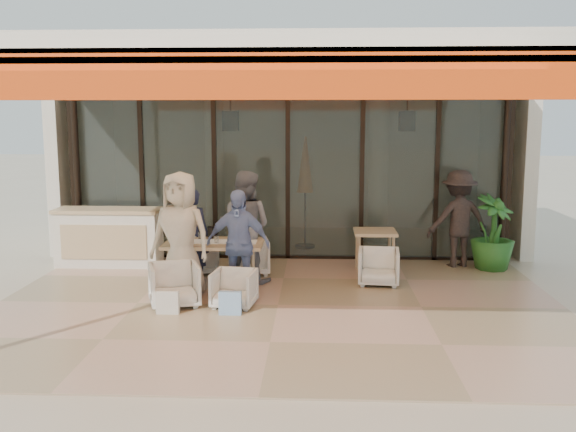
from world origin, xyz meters
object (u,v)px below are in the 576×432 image
diner_grey (245,227)px  diner_cream (181,235)px  chair_far_right (248,254)px  chair_near_right (234,287)px  chair_near_left (174,283)px  potted_palm (493,233)px  host_counter (109,237)px  standing_woman (458,219)px  side_table (375,237)px  chair_far_left (199,256)px  diner_navy (193,235)px  side_chair (379,265)px  dining_table (214,245)px  diner_periwinkle (238,244)px

diner_grey → diner_cream: size_ratio=0.97×
chair_far_right → chair_near_right: 1.90m
chair_near_right → diner_grey: (0.00, 1.40, 0.61)m
chair_near_left → potted_palm: potted_palm is taller
host_counter → chair_near_left: bearing=-54.5°
host_counter → diner_cream: (1.69, -1.86, 0.40)m
standing_woman → potted_palm: size_ratio=1.31×
chair_near_left → side_table: size_ratio=0.92×
chair_far_left → diner_navy: size_ratio=0.41×
chair_far_right → standing_woman: (3.63, 0.69, 0.52)m
chair_near_left → diner_cream: bearing=70.7°
host_counter → diner_navy: bearing=-29.8°
chair_near_right → potted_palm: 4.82m
chair_near_right → side_chair: (2.13, 1.29, 0.03)m
chair_far_left → potted_palm: 5.05m
dining_table → potted_palm: size_ratio=1.14×
potted_palm → standing_woman: bearing=158.6°
host_counter → diner_grey: 2.73m
chair_far_right → diner_grey: diner_grey is taller
dining_table → side_chair: (2.56, 0.34, -0.36)m
dining_table → diner_periwinkle: 0.64m
host_counter → diner_grey: bearing=-20.9°
chair_far_left → chair_far_right: chair_far_right is taller
dining_table → side_chair: bearing=7.5°
diner_periwinkle → side_table: 2.63m
chair_near_left → side_table: side_table is taller
chair_far_left → diner_periwinkle: 1.71m
chair_near_left → diner_periwinkle: size_ratio=0.42×
diner_navy → chair_near_right: bearing=133.0°
chair_far_right → chair_near_left: (-0.84, -1.90, -0.00)m
dining_table → standing_woman: (4.06, 1.63, 0.18)m
side_chair → potted_palm: size_ratio=0.49×
diner_grey → dining_table: bearing=62.2°
diner_grey → diner_periwinkle: (0.00, -0.90, -0.10)m
diner_grey → diner_periwinkle: diner_grey is taller
chair_near_left → diner_periwinkle: diner_periwinkle is taller
standing_woman → side_table: bearing=7.1°
chair_near_left → diner_periwinkle: bearing=11.5°
diner_navy → diner_cream: size_ratio=0.82×
host_counter → side_chair: host_counter is taller
diner_grey → side_table: size_ratio=2.42×
diner_grey → chair_near_right: bearing=106.2°
diner_navy → chair_far_right: bearing=-137.2°
dining_table → chair_near_right: (0.43, -0.96, -0.39)m
dining_table → diner_periwinkle: (0.43, -0.46, 0.12)m
host_counter → diner_periwinkle: (2.53, -1.86, 0.27)m
host_counter → dining_table: (2.10, -1.41, 0.15)m
chair_near_left → diner_navy: 1.46m
side_table → potted_palm: (2.05, 0.33, 0.02)m
diner_navy → diner_grey: 0.85m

